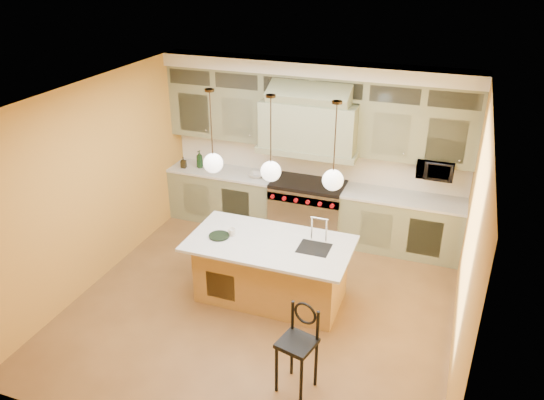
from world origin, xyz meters
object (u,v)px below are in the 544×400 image
at_px(range, 308,208).
at_px(kitchen_island, 271,269).
at_px(microwave, 436,168).
at_px(counter_stool, 298,344).

bearing_deg(range, kitchen_island, -88.34).
relative_size(range, kitchen_island, 0.55).
height_order(range, microwave, microwave).
distance_m(range, kitchen_island, 1.93).
bearing_deg(range, microwave, 3.12).
height_order(range, kitchen_island, kitchen_island).
bearing_deg(microwave, range, -176.88).
bearing_deg(kitchen_island, range, 91.56).
xyz_separation_m(range, counter_stool, (0.91, -3.40, 0.11)).
xyz_separation_m(kitchen_island, counter_stool, (0.85, -1.47, 0.13)).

